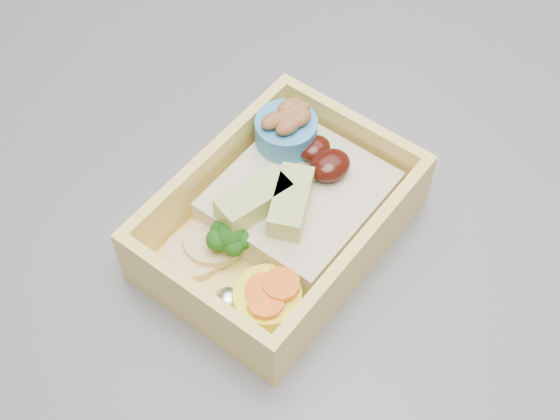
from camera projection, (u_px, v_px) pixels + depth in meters
bento_box at (283, 213)px, 0.48m from camera, size 0.19×0.16×0.06m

